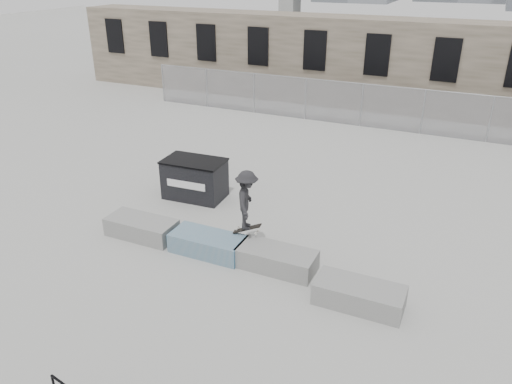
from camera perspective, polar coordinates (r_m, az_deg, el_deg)
ground at (r=13.36m, az=-1.35°, el=-7.22°), size 120.00×120.00×0.00m
stone_wall at (r=27.28m, az=14.12°, el=14.01°), size 36.00×2.58×4.50m
chainlink_fence at (r=23.97m, az=11.97°, el=9.76°), size 22.06×0.06×2.02m
planter_far_left at (r=14.46m, az=-12.93°, el=-3.91°), size 2.00×0.90×0.53m
planter_center_left at (r=13.38m, az=-5.50°, el=-5.83°), size 2.00×0.90×0.53m
planter_center_right at (r=12.70m, az=2.34°, el=-7.58°), size 2.00×0.90×0.53m
planter_offset at (r=11.70m, az=11.70°, el=-11.36°), size 2.00×0.90×0.53m
dumpster at (r=16.37m, az=-7.02°, el=1.54°), size 2.04×1.31×1.30m
skateboarder at (r=12.78m, az=-1.05°, el=-0.96°), size 0.91×1.17×1.80m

